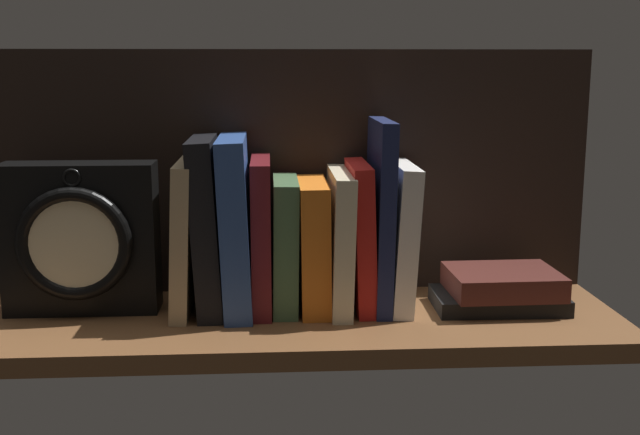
# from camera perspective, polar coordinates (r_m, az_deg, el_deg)

# --- Properties ---
(ground_plane) EXTENTS (0.86, 0.27, 0.03)m
(ground_plane) POSITION_cam_1_polar(r_m,az_deg,el_deg) (1.06, -1.75, -7.66)
(ground_plane) COLOR brown
(back_panel) EXTENTS (0.86, 0.01, 0.35)m
(back_panel) POSITION_cam_1_polar(r_m,az_deg,el_deg) (1.14, -2.03, 3.28)
(back_panel) COLOR black
(back_panel) RESTS_ON ground_plane
(book_tan_shortstories) EXTENTS (0.03, 0.15, 0.20)m
(book_tan_shortstories) POSITION_cam_1_polar(r_m,az_deg,el_deg) (1.07, -9.68, -1.34)
(book_tan_shortstories) COLOR tan
(book_tan_shortstories) RESTS_ON ground_plane
(book_black_skeptic) EXTENTS (0.04, 0.15, 0.23)m
(book_black_skeptic) POSITION_cam_1_polar(r_m,az_deg,el_deg) (1.07, -8.06, -0.53)
(book_black_skeptic) COLOR black
(book_black_skeptic) RESTS_ON ground_plane
(book_blue_modern) EXTENTS (0.04, 0.17, 0.23)m
(book_blue_modern) POSITION_cam_1_polar(r_m,az_deg,el_deg) (1.06, -6.05, -0.48)
(book_blue_modern) COLOR #2D4C8E
(book_blue_modern) RESTS_ON ground_plane
(book_maroon_dawkins) EXTENTS (0.03, 0.14, 0.20)m
(book_maroon_dawkins) POSITION_cam_1_polar(r_m,az_deg,el_deg) (1.06, -4.23, -1.23)
(book_maroon_dawkins) COLOR maroon
(book_maroon_dawkins) RESTS_ON ground_plane
(book_green_romantic) EXTENTS (0.04, 0.13, 0.18)m
(book_green_romantic) POSITION_cam_1_polar(r_m,az_deg,el_deg) (1.07, -2.51, -1.91)
(book_green_romantic) COLOR #476B44
(book_green_romantic) RESTS_ON ground_plane
(book_orange_pandolfini) EXTENTS (0.04, 0.14, 0.17)m
(book_orange_pandolfini) POSITION_cam_1_polar(r_m,az_deg,el_deg) (1.07, -0.47, -1.97)
(book_orange_pandolfini) COLOR orange
(book_orange_pandolfini) RESTS_ON ground_plane
(book_cream_twain) EXTENTS (0.03, 0.17, 0.19)m
(book_cream_twain) POSITION_cam_1_polar(r_m,az_deg,el_deg) (1.07, 1.40, -1.61)
(book_cream_twain) COLOR beige
(book_cream_twain) RESTS_ON ground_plane
(book_red_requiem) EXTENTS (0.03, 0.14, 0.20)m
(book_red_requiem) POSITION_cam_1_polar(r_m,az_deg,el_deg) (1.07, 2.93, -1.30)
(book_red_requiem) COLOR red
(book_red_requiem) RESTS_ON ground_plane
(book_navy_bierce) EXTENTS (0.03, 0.15, 0.25)m
(book_navy_bierce) POSITION_cam_1_polar(r_m,az_deg,el_deg) (1.07, 4.33, 0.22)
(book_navy_bierce) COLOR #192147
(book_navy_bierce) RESTS_ON ground_plane
(book_white_catcher) EXTENTS (0.04, 0.15, 0.20)m
(book_white_catcher) POSITION_cam_1_polar(r_m,az_deg,el_deg) (1.08, 5.74, -1.29)
(book_white_catcher) COLOR silver
(book_white_catcher) RESTS_ON ground_plane
(framed_clock) EXTENTS (0.20, 0.07, 0.20)m
(framed_clock) POSITION_cam_1_polar(r_m,az_deg,el_deg) (1.09, -16.83, -1.47)
(framed_clock) COLOR black
(framed_clock) RESTS_ON ground_plane
(book_stack_side) EXTENTS (0.18, 0.12, 0.05)m
(book_stack_side) POSITION_cam_1_polar(r_m,az_deg,el_deg) (1.10, 12.85, -5.06)
(book_stack_side) COLOR black
(book_stack_side) RESTS_ON ground_plane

